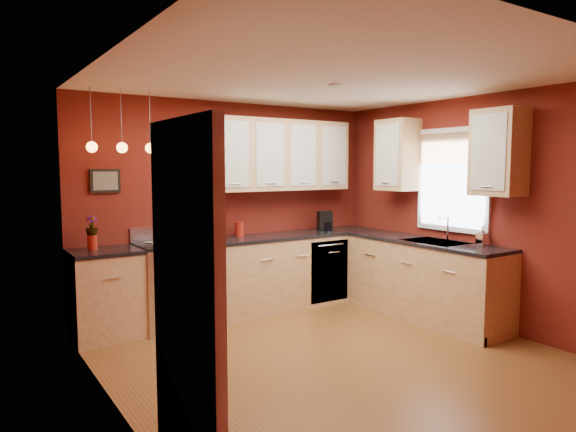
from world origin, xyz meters
TOP-DOWN VIEW (x-y plane):
  - floor at (0.00, 0.00)m, footprint 4.20×4.20m
  - ceiling at (0.00, 0.00)m, footprint 4.00×4.20m
  - wall_back at (0.00, 2.10)m, footprint 4.00×0.02m
  - wall_front at (0.00, -2.10)m, footprint 4.00×0.02m
  - wall_left at (-2.00, 0.00)m, footprint 0.02×4.20m
  - wall_right at (2.00, 0.00)m, footprint 0.02×4.20m
  - base_cabinets_back_left at (-1.65, 1.80)m, footprint 0.70×0.60m
  - base_cabinets_back_right at (0.73, 1.80)m, footprint 2.54×0.60m
  - base_cabinets_right at (1.70, 0.45)m, footprint 0.60×2.10m
  - counter_back_left at (-1.65, 1.80)m, footprint 0.70×0.62m
  - counter_back_right at (0.73, 1.80)m, footprint 2.54×0.62m
  - counter_right at (1.70, 0.45)m, footprint 0.62×2.10m
  - gas_range at (-0.92, 1.80)m, footprint 0.76×0.64m
  - dishwasher_front at (1.10, 1.51)m, footprint 0.60×0.02m
  - sink at (1.70, 0.30)m, footprint 0.50×0.70m
  - window at (1.97, 0.30)m, footprint 0.06×1.02m
  - door_left_wall at (-1.97, -1.20)m, footprint 0.12×0.82m
  - upper_cabinets_back at (0.60, 1.93)m, footprint 2.00×0.35m
  - upper_cabinets_right at (1.82, 0.32)m, footprint 0.35×1.95m
  - wall_picture at (-1.55, 2.08)m, footprint 0.32×0.03m
  - pendant_lights at (-1.45, 1.75)m, footprint 0.71×0.11m
  - red_canister at (0.02, 1.95)m, footprint 0.12×0.12m
  - red_vase at (-1.76, 1.85)m, footprint 0.10×0.10m
  - flowers at (-1.76, 1.85)m, footprint 0.13×0.13m
  - coffee_maker at (1.25, 1.81)m, footprint 0.23×0.22m
  - soap_pump at (1.87, -0.21)m, footprint 0.10×0.11m
  - dish_towel at (-0.94, 1.47)m, footprint 0.22×0.02m

SIDE VIEW (x-z plane):
  - floor at x=0.00m, z-range 0.00..0.00m
  - base_cabinets_back_left at x=-1.65m, z-range 0.00..0.90m
  - base_cabinets_back_right at x=0.73m, z-range 0.00..0.90m
  - base_cabinets_right at x=1.70m, z-range 0.00..0.90m
  - dishwasher_front at x=1.10m, z-range 0.05..0.85m
  - gas_range at x=-0.92m, z-range -0.07..1.04m
  - dish_towel at x=-0.94m, z-range 0.37..0.67m
  - sink at x=1.70m, z-range 0.75..1.08m
  - counter_back_left at x=-1.65m, z-range 0.90..0.94m
  - counter_back_right at x=0.73m, z-range 0.90..0.94m
  - counter_right at x=1.70m, z-range 0.90..0.94m
  - red_vase at x=-1.76m, z-range 0.94..1.10m
  - door_left_wall at x=-1.97m, z-range 0.00..2.05m
  - red_canister at x=0.02m, z-range 0.94..1.12m
  - soap_pump at x=1.87m, z-range 0.94..1.15m
  - coffee_maker at x=1.25m, z-range 0.93..1.20m
  - flowers at x=-1.76m, z-range 1.08..1.30m
  - wall_back at x=0.00m, z-range 0.00..2.60m
  - wall_front at x=0.00m, z-range 0.00..2.60m
  - wall_left at x=-2.00m, z-range 0.00..2.60m
  - wall_right at x=2.00m, z-range 0.00..2.60m
  - wall_picture at x=-1.55m, z-range 1.52..1.78m
  - window at x=1.97m, z-range 1.08..2.30m
  - upper_cabinets_back at x=0.60m, z-range 1.50..2.40m
  - upper_cabinets_right at x=1.82m, z-range 1.50..2.40m
  - pendant_lights at x=-1.45m, z-range 1.68..2.34m
  - ceiling at x=0.00m, z-range 2.59..2.61m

